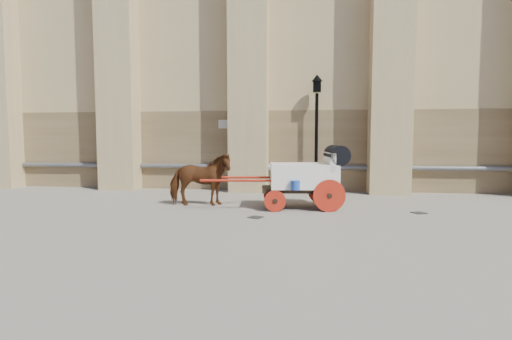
# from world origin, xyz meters

# --- Properties ---
(ground) EXTENTS (90.00, 90.00, 0.00)m
(ground) POSITION_xyz_m (0.00, 0.00, 0.00)
(ground) COLOR slate
(ground) RESTS_ON ground
(horse) EXTENTS (1.93, 1.10, 1.54)m
(horse) POSITION_xyz_m (-1.96, 0.31, 0.77)
(horse) COLOR #623115
(horse) RESTS_ON ground
(carriage) EXTENTS (4.15, 1.58, 1.78)m
(carriage) POSITION_xyz_m (1.17, 0.33, 0.96)
(carriage) COLOR black
(carriage) RESTS_ON ground
(street_lamp) EXTENTS (0.40, 0.40, 4.23)m
(street_lamp) POSITION_xyz_m (1.46, 3.58, 2.26)
(street_lamp) COLOR black
(street_lamp) RESTS_ON ground
(drain_grate_near) EXTENTS (0.42, 0.42, 0.01)m
(drain_grate_near) POSITION_xyz_m (-0.13, -1.22, 0.01)
(drain_grate_near) COLOR black
(drain_grate_near) RESTS_ON ground
(drain_grate_far) EXTENTS (0.42, 0.42, 0.01)m
(drain_grate_far) POSITION_xyz_m (4.08, -0.10, 0.01)
(drain_grate_far) COLOR black
(drain_grate_far) RESTS_ON ground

